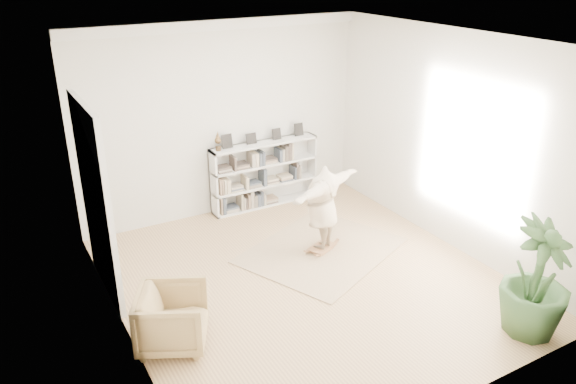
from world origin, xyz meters
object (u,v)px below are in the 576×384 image
(armchair, at_px, (173,318))
(rocker_board, at_px, (322,247))
(person, at_px, (323,205))
(houseplant, at_px, (537,279))
(bookshelf, at_px, (264,175))

(armchair, distance_m, rocker_board, 3.19)
(person, bearing_deg, houseplant, 87.20)
(houseplant, bearing_deg, rocker_board, 110.61)
(rocker_board, height_order, houseplant, houseplant)
(bookshelf, height_order, person, bookshelf)
(bookshelf, distance_m, rocker_board, 2.25)
(person, relative_size, houseplant, 1.11)
(person, bearing_deg, bookshelf, -114.73)
(bookshelf, relative_size, houseplant, 1.37)
(rocker_board, xyz_separation_m, person, (0.00, 0.00, 0.78))
(rocker_board, distance_m, houseplant, 3.49)
(houseplant, bearing_deg, person, 110.61)
(armchair, height_order, rocker_board, armchair)
(houseplant, bearing_deg, armchair, 153.49)
(houseplant, bearing_deg, bookshelf, 102.10)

